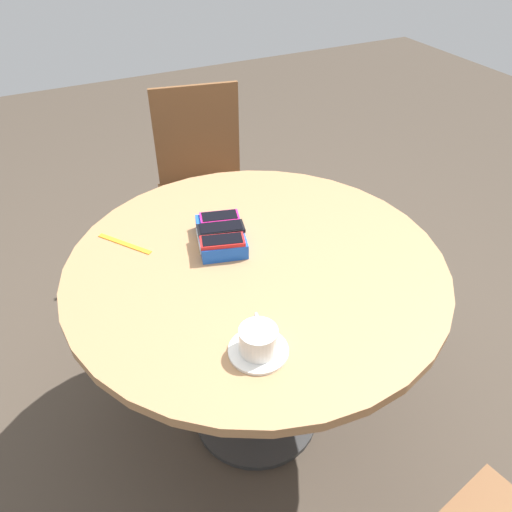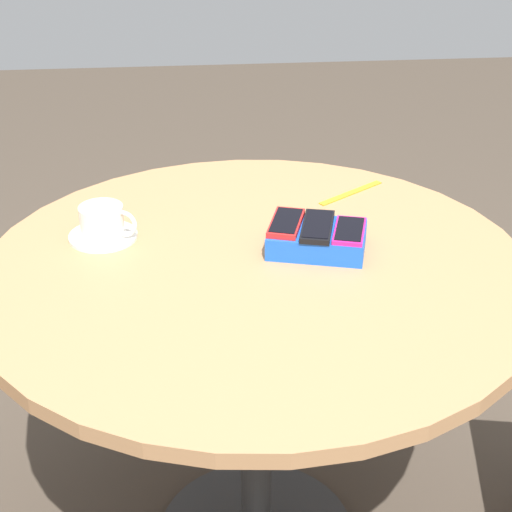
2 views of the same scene
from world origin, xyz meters
name	(u,v)px [view 2 (image 2 of 2)]	position (x,y,z in m)	size (l,w,h in m)	color
round_table	(256,313)	(0.00, 0.00, 0.63)	(1.10, 1.10, 0.74)	#2D2D2D
phone_box	(317,239)	(-0.13, -0.05, 0.76)	(0.22, 0.18, 0.05)	blue
phone_magenta	(349,231)	(-0.19, -0.03, 0.79)	(0.09, 0.13, 0.01)	#D11975
phone_black	(317,226)	(-0.13, -0.05, 0.79)	(0.09, 0.15, 0.01)	black
phone_red	(286,223)	(-0.07, -0.07, 0.79)	(0.09, 0.14, 0.01)	red
saucer	(103,236)	(0.31, -0.14, 0.74)	(0.14, 0.14, 0.01)	silver
coffee_cup	(103,220)	(0.30, -0.14, 0.78)	(0.12, 0.09, 0.06)	silver
lanyard_strap	(351,193)	(-0.25, -0.32, 0.74)	(0.19, 0.02, 0.00)	orange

